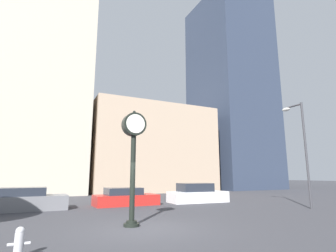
{
  "coord_description": "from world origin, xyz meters",
  "views": [
    {
      "loc": [
        -3.75,
        -9.78,
        1.97
      ],
      "look_at": [
        6.15,
        10.8,
        6.32
      ],
      "focal_mm": 28.0,
      "sensor_mm": 36.0,
      "label": 1
    }
  ],
  "objects_px": {
    "street_clock": "(133,146)",
    "car_red": "(125,198)",
    "car_white": "(197,194)",
    "fire_hydrant_near": "(19,242)",
    "street_lamp_right": "(300,138)",
    "car_grey": "(25,201)"
  },
  "relations": [
    {
      "from": "street_clock",
      "to": "car_red",
      "type": "xyz_separation_m",
      "value": [
        1.95,
        7.39,
        -2.71
      ]
    },
    {
      "from": "street_clock",
      "to": "car_white",
      "type": "relative_size",
      "value": 1.04
    },
    {
      "from": "car_white",
      "to": "fire_hydrant_near",
      "type": "distance_m",
      "value": 14.85
    },
    {
      "from": "street_clock",
      "to": "fire_hydrant_near",
      "type": "relative_size",
      "value": 6.47
    },
    {
      "from": "street_lamp_right",
      "to": "car_red",
      "type": "bearing_deg",
      "value": 146.32
    },
    {
      "from": "street_clock",
      "to": "car_red",
      "type": "bearing_deg",
      "value": 75.24
    },
    {
      "from": "car_red",
      "to": "fire_hydrant_near",
      "type": "xyz_separation_m",
      "value": [
        -5.7,
        -10.08,
        -0.12
      ]
    },
    {
      "from": "car_red",
      "to": "car_white",
      "type": "xyz_separation_m",
      "value": [
        5.5,
        -0.33,
        0.1
      ]
    },
    {
      "from": "car_white",
      "to": "fire_hydrant_near",
      "type": "height_order",
      "value": "car_white"
    },
    {
      "from": "car_grey",
      "to": "street_lamp_right",
      "type": "xyz_separation_m",
      "value": [
        15.61,
        -6.29,
        3.85
      ]
    },
    {
      "from": "street_clock",
      "to": "car_grey",
      "type": "height_order",
      "value": "street_clock"
    },
    {
      "from": "car_white",
      "to": "fire_hydrant_near",
      "type": "xyz_separation_m",
      "value": [
        -11.2,
        -9.75,
        -0.22
      ]
    },
    {
      "from": "fire_hydrant_near",
      "to": "street_lamp_right",
      "type": "bearing_deg",
      "value": 13.54
    },
    {
      "from": "street_clock",
      "to": "car_red",
      "type": "distance_m",
      "value": 8.11
    },
    {
      "from": "car_red",
      "to": "street_lamp_right",
      "type": "height_order",
      "value": "street_lamp_right"
    },
    {
      "from": "fire_hydrant_near",
      "to": "street_lamp_right",
      "type": "relative_size",
      "value": 0.11
    },
    {
      "from": "car_red",
      "to": "car_white",
      "type": "height_order",
      "value": "car_white"
    },
    {
      "from": "street_clock",
      "to": "street_lamp_right",
      "type": "height_order",
      "value": "street_lamp_right"
    },
    {
      "from": "car_grey",
      "to": "car_red",
      "type": "height_order",
      "value": "car_grey"
    },
    {
      "from": "street_clock",
      "to": "car_white",
      "type": "xyz_separation_m",
      "value": [
        7.45,
        7.05,
        -2.62
      ]
    },
    {
      "from": "car_grey",
      "to": "street_lamp_right",
      "type": "height_order",
      "value": "street_lamp_right"
    },
    {
      "from": "street_clock",
      "to": "car_grey",
      "type": "relative_size",
      "value": 1.06
    }
  ]
}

